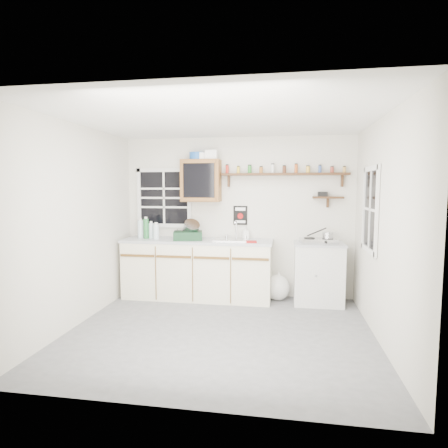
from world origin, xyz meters
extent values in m
cube|color=#555558|center=(0.00, 0.00, -0.01)|extent=(3.60, 3.20, 0.02)
cube|color=white|center=(0.00, 0.00, 2.51)|extent=(3.60, 3.20, 0.02)
cube|color=beige|center=(-1.81, 0.00, 1.25)|extent=(0.02, 3.20, 2.50)
cube|color=beige|center=(1.81, 0.00, 1.25)|extent=(0.02, 3.20, 2.50)
cube|color=beige|center=(0.00, 1.61, 1.25)|extent=(3.60, 0.02, 2.50)
cube|color=beige|center=(0.00, -1.61, 1.25)|extent=(3.60, 0.02, 2.50)
cube|color=beige|center=(-0.58, 1.30, 0.44)|extent=(2.27, 0.60, 0.88)
cube|color=gray|center=(-0.58, 1.30, 0.90)|extent=(2.31, 0.62, 0.04)
cube|color=brown|center=(-1.44, 0.99, 0.70)|extent=(0.53, 0.02, 0.03)
cube|color=brown|center=(-0.87, 0.99, 0.70)|extent=(0.53, 0.02, 0.03)
cube|color=brown|center=(-0.30, 0.99, 0.70)|extent=(0.53, 0.02, 0.03)
cube|color=brown|center=(0.27, 0.99, 0.70)|extent=(0.53, 0.02, 0.03)
cube|color=beige|center=(1.25, 1.33, 0.44)|extent=(0.70, 0.55, 0.88)
cube|color=gray|center=(1.25, 1.33, 0.90)|extent=(0.73, 0.57, 0.03)
cube|color=#BABABF|center=(-0.05, 1.30, 0.93)|extent=(0.52, 0.44, 0.03)
cylinder|color=#BABABF|center=(0.00, 1.46, 1.06)|extent=(0.02, 0.02, 0.28)
cylinder|color=#BABABF|center=(0.00, 1.40, 1.19)|extent=(0.02, 0.14, 0.02)
cube|color=brown|center=(-0.55, 1.45, 1.82)|extent=(0.60, 0.30, 0.65)
cube|color=black|center=(-0.55, 1.29, 1.82)|extent=(0.48, 0.02, 0.52)
cylinder|color=#184B9D|center=(-0.61, 1.45, 2.21)|extent=(0.24, 0.24, 0.11)
cube|color=white|center=(-0.38, 1.45, 2.22)|extent=(0.18, 0.15, 0.14)
cylinder|color=white|center=(-0.53, 1.40, 2.20)|extent=(0.12, 0.12, 0.10)
cube|color=black|center=(0.73, 1.51, 1.92)|extent=(1.91, 0.18, 0.04)
cube|color=black|center=(-0.13, 1.55, 1.82)|extent=(0.03, 0.10, 0.18)
cube|color=black|center=(1.58, 1.55, 1.82)|extent=(0.03, 0.10, 0.18)
cylinder|color=red|center=(-0.15, 1.51, 2.00)|extent=(0.05, 0.05, 0.12)
cylinder|color=black|center=(-0.15, 1.51, 2.07)|extent=(0.04, 0.04, 0.02)
cylinder|color=gold|center=(0.02, 1.51, 1.99)|extent=(0.05, 0.05, 0.10)
cylinder|color=black|center=(0.02, 1.51, 2.04)|extent=(0.04, 0.04, 0.02)
cylinder|color=#267226|center=(0.20, 1.51, 1.99)|extent=(0.06, 0.06, 0.11)
cylinder|color=black|center=(0.20, 1.51, 2.06)|extent=(0.05, 0.05, 0.02)
cylinder|color=#99591E|center=(0.38, 1.51, 1.98)|extent=(0.05, 0.05, 0.09)
cylinder|color=black|center=(0.38, 1.51, 2.04)|extent=(0.05, 0.05, 0.02)
cylinder|color=silver|center=(0.55, 1.51, 2.00)|extent=(0.06, 0.06, 0.13)
cylinder|color=black|center=(0.55, 1.51, 2.07)|extent=(0.05, 0.05, 0.02)
cylinder|color=#4C2614|center=(0.73, 1.51, 1.99)|extent=(0.05, 0.05, 0.10)
cylinder|color=black|center=(0.73, 1.51, 2.05)|extent=(0.05, 0.05, 0.02)
cylinder|color=#B24C19|center=(0.90, 1.51, 2.00)|extent=(0.05, 0.05, 0.13)
cylinder|color=black|center=(0.90, 1.51, 2.07)|extent=(0.04, 0.04, 0.02)
cylinder|color=gold|center=(1.07, 1.51, 1.99)|extent=(0.06, 0.06, 0.10)
cylinder|color=black|center=(1.07, 1.51, 2.04)|extent=(0.05, 0.05, 0.02)
cylinder|color=#334C8C|center=(1.25, 1.51, 1.99)|extent=(0.05, 0.05, 0.10)
cylinder|color=black|center=(1.25, 1.51, 2.05)|extent=(0.04, 0.04, 0.02)
cylinder|color=maroon|center=(1.43, 1.51, 1.98)|extent=(0.05, 0.05, 0.08)
cylinder|color=black|center=(1.43, 1.51, 2.03)|extent=(0.05, 0.05, 0.02)
cylinder|color=#BF8C3F|center=(1.60, 1.51, 1.98)|extent=(0.05, 0.05, 0.08)
cylinder|color=black|center=(1.60, 1.51, 2.03)|extent=(0.04, 0.04, 0.02)
cube|color=black|center=(1.38, 1.52, 1.57)|extent=(0.45, 0.15, 0.03)
cube|color=black|center=(1.38, 1.56, 1.49)|extent=(0.03, 0.08, 0.14)
cube|color=black|center=(1.30, 1.52, 1.62)|extent=(0.14, 0.10, 0.07)
cube|color=black|center=(0.05, 1.59, 1.28)|extent=(0.22, 0.01, 0.30)
cube|color=white|center=(0.05, 1.58, 1.38)|extent=(0.16, 0.00, 0.05)
cylinder|color=#A50C0C|center=(0.05, 1.58, 1.27)|extent=(0.09, 0.01, 0.09)
cube|color=white|center=(0.05, 1.58, 1.18)|extent=(0.16, 0.00, 0.04)
cube|color=black|center=(-1.20, 1.59, 1.55)|extent=(0.85, 0.02, 0.90)
cube|color=silver|center=(-1.20, 1.59, 1.55)|extent=(0.93, 0.03, 0.98)
cube|color=black|center=(1.79, 0.55, 1.45)|extent=(0.02, 0.70, 1.00)
cube|color=silver|center=(1.79, 0.55, 1.45)|extent=(0.03, 0.78, 1.08)
cylinder|color=silver|center=(-1.51, 1.32, 1.06)|extent=(0.09, 0.09, 0.28)
cylinder|color=white|center=(-1.51, 1.32, 1.22)|extent=(0.05, 0.05, 0.03)
cylinder|color=#236B34|center=(-1.40, 1.29, 1.08)|extent=(0.08, 0.08, 0.31)
cylinder|color=white|center=(-1.40, 1.29, 1.25)|extent=(0.05, 0.05, 0.03)
cylinder|color=silver|center=(-1.33, 1.32, 1.04)|extent=(0.07, 0.07, 0.24)
cylinder|color=white|center=(-1.33, 1.32, 1.18)|extent=(0.04, 0.04, 0.03)
cylinder|color=silver|center=(-1.22, 1.25, 1.04)|extent=(0.09, 0.09, 0.23)
cylinder|color=white|center=(-1.22, 1.25, 1.17)|extent=(0.05, 0.05, 0.03)
cube|color=black|center=(-0.72, 1.26, 0.98)|extent=(0.50, 0.42, 0.13)
cylinder|color=#BABABF|center=(-0.66, 1.26, 1.11)|extent=(0.35, 0.36, 0.26)
imported|color=white|center=(0.14, 1.49, 1.02)|extent=(0.12, 0.12, 0.20)
cube|color=maroon|center=(0.27, 1.12, 0.93)|extent=(0.17, 0.15, 0.02)
cube|color=#BABABF|center=(1.24, 1.31, 0.94)|extent=(0.56, 0.35, 0.07)
cylinder|color=black|center=(1.11, 1.31, 0.98)|extent=(0.16, 0.16, 0.01)
cylinder|color=black|center=(1.37, 1.31, 0.98)|extent=(0.16, 0.16, 0.01)
cylinder|color=#BABABF|center=(1.37, 1.31, 1.02)|extent=(0.15, 0.15, 0.10)
cylinder|color=black|center=(1.21, 1.38, 1.06)|extent=(0.27, 0.17, 0.15)
ellipsoid|color=silver|center=(0.65, 1.40, 0.19)|extent=(0.40, 0.36, 0.42)
cone|color=silver|center=(0.67, 1.40, 0.38)|extent=(0.11, 0.11, 0.11)
camera|label=1|loc=(0.74, -4.27, 1.72)|focal=30.00mm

